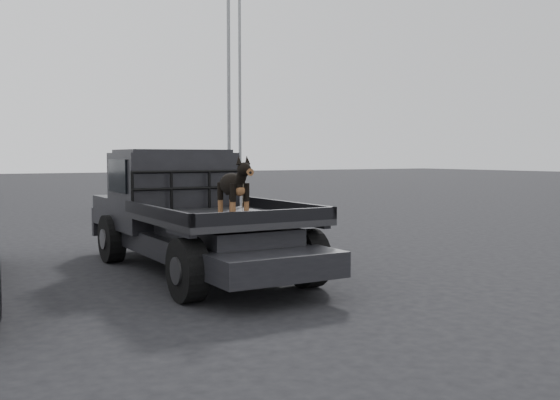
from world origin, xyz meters
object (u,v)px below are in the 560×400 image
floodlight_mid (229,66)px  dog (233,189)px  flatbed_ute (196,241)px  floodlight_far (240,57)px

floodlight_mid → dog: bearing=-115.7°
flatbed_ute → floodlight_mid: bearing=63.1°
dog → floodlight_far: floodlight_far is taller
flatbed_ute → floodlight_mid: 24.95m
flatbed_ute → floodlight_far: 31.54m
flatbed_ute → floodlight_far: bearing=62.0°
flatbed_ute → floodlight_far: (14.37, 27.06, 7.48)m
dog → floodlight_far: size_ratio=0.05×
dog → floodlight_far: (14.51, 28.58, 6.65)m
flatbed_ute → dog: 1.74m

